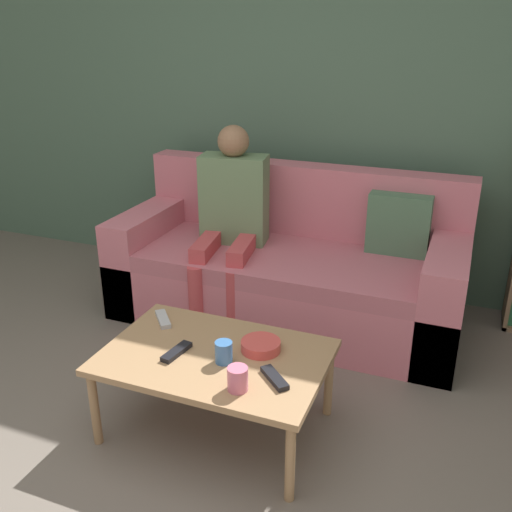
{
  "coord_description": "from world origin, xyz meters",
  "views": [
    {
      "loc": [
        1.09,
        -1.21,
        1.74
      ],
      "look_at": [
        0.11,
        1.28,
        0.64
      ],
      "focal_mm": 40.0,
      "sensor_mm": 36.0,
      "label": 1
    }
  ],
  "objects": [
    {
      "name": "wall_back",
      "position": [
        0.0,
        2.48,
        1.3
      ],
      "size": [
        12.0,
        0.06,
        2.6
      ],
      "color": "#4C6B56",
      "rests_on": "ground_plane"
    },
    {
      "name": "couch",
      "position": [
        0.09,
        1.88,
        0.31
      ],
      "size": [
        2.1,
        0.88,
        0.91
      ],
      "color": "#D1707F",
      "rests_on": "ground_plane"
    },
    {
      "name": "coffee_table",
      "position": [
        0.14,
        0.71,
        0.36
      ],
      "size": [
        0.98,
        0.65,
        0.39
      ],
      "color": "#A87F56",
      "rests_on": "ground_plane"
    },
    {
      "name": "person_adult",
      "position": [
        -0.26,
        1.8,
        0.69
      ],
      "size": [
        0.44,
        0.65,
        1.18
      ],
      "rotation": [
        0.0,
        0.0,
        0.15
      ],
      "color": "#C6474C",
      "rests_on": "ground_plane"
    },
    {
      "name": "cup_near",
      "position": [
        0.33,
        0.51,
        0.44
      ],
      "size": [
        0.08,
        0.08,
        0.1
      ],
      "color": "pink",
      "rests_on": "coffee_table"
    },
    {
      "name": "cup_far",
      "position": [
        0.2,
        0.67,
        0.44
      ],
      "size": [
        0.08,
        0.08,
        0.1
      ],
      "color": "#3D70B2",
      "rests_on": "coffee_table"
    },
    {
      "name": "tv_remote_0",
      "position": [
        -0.02,
        0.65,
        0.4
      ],
      "size": [
        0.07,
        0.18,
        0.02
      ],
      "rotation": [
        0.0,
        0.0,
        -0.15
      ],
      "color": "black",
      "rests_on": "coffee_table"
    },
    {
      "name": "tv_remote_1",
      "position": [
        -0.23,
        0.89,
        0.4
      ],
      "size": [
        0.15,
        0.16,
        0.02
      ],
      "rotation": [
        0.0,
        0.0,
        0.71
      ],
      "color": "#B7B7BC",
      "rests_on": "coffee_table"
    },
    {
      "name": "tv_remote_2",
      "position": [
        0.45,
        0.63,
        0.4
      ],
      "size": [
        0.16,
        0.15,
        0.02
      ],
      "rotation": [
        0.0,
        0.0,
        0.82
      ],
      "color": "black",
      "rests_on": "coffee_table"
    },
    {
      "name": "snack_bowl",
      "position": [
        0.31,
        0.82,
        0.42
      ],
      "size": [
        0.18,
        0.18,
        0.05
      ],
      "color": "#DB4C47",
      "rests_on": "coffee_table"
    }
  ]
}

